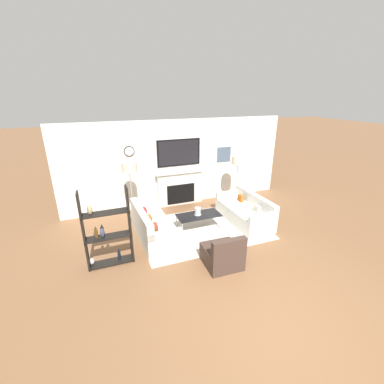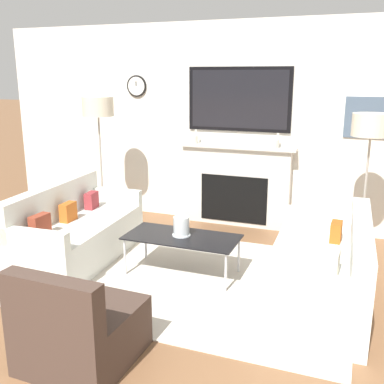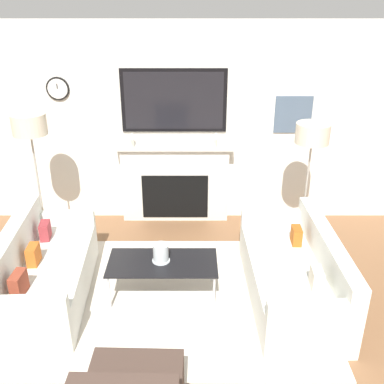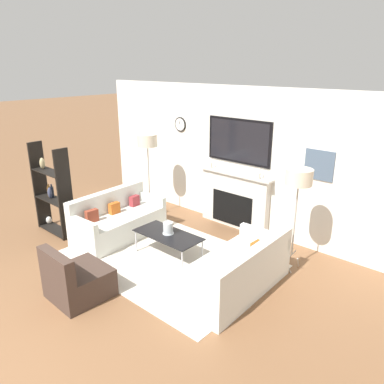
# 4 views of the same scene
# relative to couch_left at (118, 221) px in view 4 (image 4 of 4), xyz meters

# --- Properties ---
(fireplace_wall) EXTENTS (7.22, 0.28, 2.70)m
(fireplace_wall) POSITION_rel_couch_left_xyz_m (1.33, 1.93, 0.93)
(fireplace_wall) COLOR silver
(fireplace_wall) RESTS_ON ground_plane
(area_rug) EXTENTS (3.27, 2.32, 0.01)m
(area_rug) POSITION_rel_couch_left_xyz_m (1.33, 0.00, -0.30)
(area_rug) COLOR beige
(area_rug) RESTS_ON ground_plane
(couch_left) EXTENTS (0.87, 1.76, 0.84)m
(couch_left) POSITION_rel_couch_left_xyz_m (0.00, 0.00, 0.00)
(couch_left) COLOR silver
(couch_left) RESTS_ON ground_plane
(couch_right) EXTENTS (0.90, 1.84, 0.77)m
(couch_right) POSITION_rel_couch_left_xyz_m (2.65, 0.00, -0.02)
(couch_right) COLOR silver
(couch_right) RESTS_ON ground_plane
(armchair) EXTENTS (0.75, 0.77, 0.77)m
(armchair) POSITION_rel_couch_left_xyz_m (1.13, -1.57, -0.04)
(armchair) COLOR #423129
(armchair) RESTS_ON ground_plane
(coffee_table) EXTENTS (1.16, 0.56, 0.41)m
(coffee_table) POSITION_rel_couch_left_xyz_m (1.25, 0.07, 0.09)
(coffee_table) COLOR black
(coffee_table) RESTS_ON ground_plane
(hurricane_candle) EXTENTS (0.19, 0.19, 0.20)m
(hurricane_candle) POSITION_rel_couch_left_xyz_m (1.24, 0.09, 0.20)
(hurricane_candle) COLOR silver
(hurricane_candle) RESTS_ON coffee_table
(floor_lamp_left) EXTENTS (0.40, 0.40, 1.75)m
(floor_lamp_left) POSITION_rel_couch_left_xyz_m (-0.31, 1.08, 1.29)
(floor_lamp_left) COLOR #9E998E
(floor_lamp_left) RESTS_ON ground_plane
(floor_lamp_right) EXTENTS (0.40, 0.40, 1.64)m
(floor_lamp_right) POSITION_rel_couch_left_xyz_m (2.97, 1.08, 1.18)
(floor_lamp_right) COLOR #9E998E
(floor_lamp_right) RESTS_ON ground_plane
(shelf_unit) EXTENTS (0.94, 0.28, 1.69)m
(shelf_unit) POSITION_rel_couch_left_xyz_m (-1.09, -0.65, 0.47)
(shelf_unit) COLOR black
(shelf_unit) RESTS_ON ground_plane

